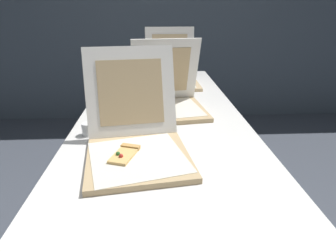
{
  "coord_description": "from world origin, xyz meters",
  "views": [
    {
      "loc": [
        -0.04,
        -0.65,
        1.28
      ],
      "look_at": [
        0.02,
        0.49,
        0.8
      ],
      "focal_mm": 30.7,
      "sensor_mm": 36.0,
      "label": 1
    }
  ],
  "objects_px": {
    "table": "(162,131)",
    "cup_white_mid": "(105,114)",
    "pizza_box_middle": "(168,101)",
    "cup_white_far": "(123,96)",
    "pizza_box_back": "(172,76)",
    "cup_white_near_center": "(88,129)",
    "pizza_box_front": "(136,142)"
  },
  "relations": [
    {
      "from": "table",
      "to": "cup_white_mid",
      "type": "xyz_separation_m",
      "value": [
        -0.29,
        0.07,
        0.07
      ]
    },
    {
      "from": "pizza_box_middle",
      "to": "cup_white_far",
      "type": "relative_size",
      "value": 7.55
    },
    {
      "from": "pizza_box_back",
      "to": "cup_white_far",
      "type": "xyz_separation_m",
      "value": [
        -0.33,
        -0.4,
        -0.03
      ]
    },
    {
      "from": "pizza_box_back",
      "to": "pizza_box_middle",
      "type": "bearing_deg",
      "value": -97.38
    },
    {
      "from": "cup_white_mid",
      "to": "cup_white_near_center",
      "type": "xyz_separation_m",
      "value": [
        -0.05,
        -0.2,
        0.0
      ]
    },
    {
      "from": "pizza_box_front",
      "to": "cup_white_mid",
      "type": "xyz_separation_m",
      "value": [
        -0.18,
        0.4,
        -0.03
      ]
    },
    {
      "from": "pizza_box_front",
      "to": "cup_white_near_center",
      "type": "bearing_deg",
      "value": 130.19
    },
    {
      "from": "table",
      "to": "pizza_box_front",
      "type": "relative_size",
      "value": 4.59
    },
    {
      "from": "pizza_box_front",
      "to": "pizza_box_back",
      "type": "bearing_deg",
      "value": 71.15
    },
    {
      "from": "pizza_box_back",
      "to": "cup_white_near_center",
      "type": "xyz_separation_m",
      "value": [
        -0.44,
        -0.91,
        -0.03
      ]
    },
    {
      "from": "pizza_box_front",
      "to": "cup_white_near_center",
      "type": "height_order",
      "value": "pizza_box_front"
    },
    {
      "from": "table",
      "to": "pizza_box_back",
      "type": "bearing_deg",
      "value": 82.78
    },
    {
      "from": "cup_white_far",
      "to": "pizza_box_middle",
      "type": "bearing_deg",
      "value": -37.07
    },
    {
      "from": "pizza_box_middle",
      "to": "pizza_box_back",
      "type": "relative_size",
      "value": 0.95
    },
    {
      "from": "pizza_box_middle",
      "to": "cup_white_near_center",
      "type": "height_order",
      "value": "pizza_box_middle"
    },
    {
      "from": "pizza_box_back",
      "to": "cup_white_near_center",
      "type": "bearing_deg",
      "value": -117.43
    },
    {
      "from": "cup_white_mid",
      "to": "cup_white_near_center",
      "type": "distance_m",
      "value": 0.2
    },
    {
      "from": "pizza_box_front",
      "to": "cup_white_far",
      "type": "height_order",
      "value": "pizza_box_front"
    },
    {
      "from": "pizza_box_front",
      "to": "pizza_box_back",
      "type": "distance_m",
      "value": 1.13
    },
    {
      "from": "pizza_box_middle",
      "to": "pizza_box_front",
      "type": "bearing_deg",
      "value": -114.11
    },
    {
      "from": "table",
      "to": "pizza_box_back",
      "type": "relative_size",
      "value": 5.51
    },
    {
      "from": "cup_white_near_center",
      "to": "pizza_box_middle",
      "type": "bearing_deg",
      "value": 39.39
    },
    {
      "from": "pizza_box_front",
      "to": "pizza_box_middle",
      "type": "relative_size",
      "value": 1.26
    },
    {
      "from": "pizza_box_middle",
      "to": "cup_white_near_center",
      "type": "relative_size",
      "value": 7.55
    },
    {
      "from": "table",
      "to": "pizza_box_back",
      "type": "xyz_separation_m",
      "value": [
        0.1,
        0.79,
        0.1
      ]
    },
    {
      "from": "table",
      "to": "pizza_box_front",
      "type": "distance_m",
      "value": 0.36
    },
    {
      "from": "cup_white_near_center",
      "to": "pizza_box_back",
      "type": "bearing_deg",
      "value": 64.45
    },
    {
      "from": "pizza_box_front",
      "to": "cup_white_mid",
      "type": "bearing_deg",
      "value": 106.18
    },
    {
      "from": "pizza_box_front",
      "to": "cup_white_far",
      "type": "xyz_separation_m",
      "value": [
        -0.12,
        0.72,
        -0.03
      ]
    },
    {
      "from": "pizza_box_front",
      "to": "cup_white_mid",
      "type": "relative_size",
      "value": 9.5
    },
    {
      "from": "pizza_box_middle",
      "to": "cup_white_mid",
      "type": "height_order",
      "value": "pizza_box_middle"
    },
    {
      "from": "table",
      "to": "cup_white_far",
      "type": "relative_size",
      "value": 43.61
    }
  ]
}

